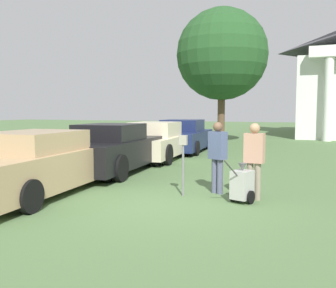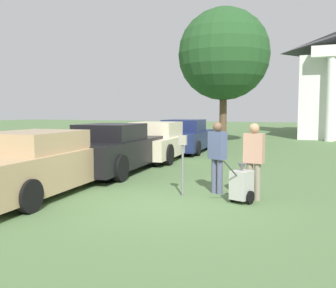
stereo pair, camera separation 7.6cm
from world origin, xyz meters
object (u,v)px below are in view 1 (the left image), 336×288
Objects in this scene: parked_car_cream at (157,142)px; parked_car_navy at (183,137)px; parked_car_black at (113,149)px; person_supervisor at (254,156)px; person_worker at (217,153)px; parked_car_tan at (40,164)px; parking_meter at (183,154)px; equipment_cart at (242,184)px.

parked_car_navy is at bearing 84.15° from parked_car_cream.
parked_car_cream is at bearing 84.13° from parked_car_black.
person_supervisor reaches higher than parked_car_navy.
parked_car_black is 4.27m from person_worker.
parked_car_tan is 6.66m from parked_car_cream.
parking_meter is (3.24, -2.33, 0.24)m from parked_car_black.
person_worker reaches higher than parked_car_tan.
person_worker is (3.88, -8.19, 0.25)m from parked_car_navy.
person_supervisor reaches higher than parked_car_black.
parking_meter is 1.39× the size of equipment_cart.
parked_car_tan is at bearing -95.87° from parked_car_cream.
parked_car_navy is (0.00, 9.75, 0.01)m from parked_car_tan.
parked_car_tan is 3.23× the size of person_worker.
parked_car_navy is (-0.00, 3.10, 0.01)m from parked_car_cream.
parked_car_tan reaches higher than parking_meter.
parking_meter is (3.24, -8.77, 0.26)m from parked_car_navy.
person_worker reaches higher than parked_car_navy.
parked_car_tan is 3.31m from parked_car_black.
parked_car_navy is 2.88× the size of person_worker.
parked_car_tan is 3.40m from parking_meter.
person_supervisor is (4.78, -8.49, 0.25)m from parked_car_navy.
person_supervisor is (0.90, -0.30, -0.00)m from person_worker.
person_supervisor reaches higher than equipment_cart.
parked_car_cream is 1.00× the size of parked_car_navy.
parking_meter is 0.86m from person_worker.
person_supervisor is 1.67× the size of equipment_cart.
parked_car_tan is 5.43× the size of equipment_cart.
parking_meter is at bearing -41.58° from parked_car_black.
parked_car_cream reaches higher than equipment_cart.
person_supervisor is 0.70m from equipment_cart.
parked_car_tan is 1.13× the size of parked_car_cream.
parked_car_black is at bearing -16.65° from person_supervisor.
equipment_cart is (4.60, 0.89, -0.30)m from parked_car_tan.
parked_car_cream is (0.00, 6.66, 0.01)m from parked_car_tan.
person_worker reaches higher than parking_meter.
parked_car_black is 4.00m from parking_meter.
parked_car_navy reaches higher than equipment_cart.
parked_car_navy is at bearing 134.18° from equipment_cart.
person_supervisor is at bearing 8.88° from parked_car_tan.
parked_car_cream reaches higher than parking_meter.
person_worker is 0.95m from person_supervisor.
person_supervisor is at bearing 10.25° from parking_meter.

